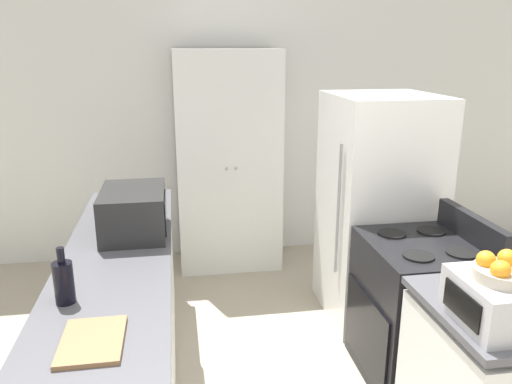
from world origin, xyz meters
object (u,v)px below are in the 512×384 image
object	(u,v)px
wine_bottle	(64,281)
microwave	(134,212)
stove	(418,310)
refrigerator	(377,209)
toaster_oven	(496,302)
fruit_bowl	(503,270)
pantry_cabinet	(228,162)

from	to	relation	value
wine_bottle	microwave	bearing A→B (deg)	73.32
stove	wine_bottle	bearing A→B (deg)	-168.74
refrigerator	toaster_oven	bearing A→B (deg)	-96.23
stove	refrigerator	size ratio (longest dim) A/B	0.63
fruit_bowl	stove	bearing A→B (deg)	81.12
stove	wine_bottle	size ratio (longest dim) A/B	3.94
microwave	refrigerator	bearing A→B (deg)	11.47
stove	pantry_cabinet	bearing A→B (deg)	116.74
microwave	stove	bearing A→B (deg)	-14.92
refrigerator	stove	bearing A→B (deg)	-92.79
pantry_cabinet	wine_bottle	bearing A→B (deg)	-113.36
pantry_cabinet	microwave	size ratio (longest dim) A/B	3.72
pantry_cabinet	stove	world-z (taller)	pantry_cabinet
toaster_oven	fruit_bowl	distance (m)	0.14
stove	refrigerator	bearing A→B (deg)	87.21
refrigerator	fruit_bowl	xyz separation A→B (m)	(-0.17, -1.66, 0.29)
wine_bottle	toaster_oven	size ratio (longest dim) A/B	0.72
pantry_cabinet	fruit_bowl	xyz separation A→B (m)	(0.82, -2.74, 0.14)
stove	microwave	bearing A→B (deg)	165.08
microwave	fruit_bowl	size ratio (longest dim) A/B	2.27
pantry_cabinet	refrigerator	bearing A→B (deg)	-47.75
refrigerator	fruit_bowl	bearing A→B (deg)	-95.97
stove	toaster_oven	world-z (taller)	toaster_oven
toaster_oven	fruit_bowl	xyz separation A→B (m)	(0.01, -0.00, 0.14)
stove	fruit_bowl	distance (m)	1.10
toaster_oven	refrigerator	bearing A→B (deg)	83.77
wine_bottle	fruit_bowl	world-z (taller)	fruit_bowl
pantry_cabinet	stove	bearing A→B (deg)	-63.26
refrigerator	toaster_oven	world-z (taller)	refrigerator
wine_bottle	fruit_bowl	size ratio (longest dim) A/B	1.14
refrigerator	wine_bottle	distance (m)	2.30
pantry_cabinet	toaster_oven	xyz separation A→B (m)	(0.81, -2.74, 0.00)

